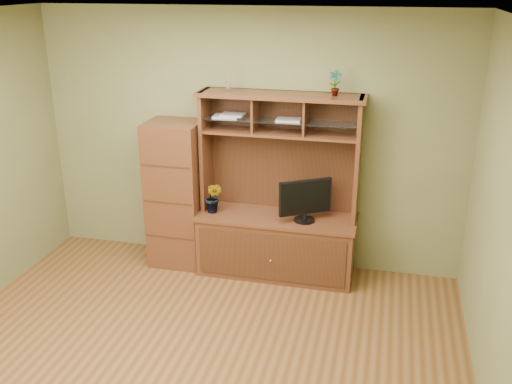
% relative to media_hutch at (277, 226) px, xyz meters
% --- Properties ---
extents(room, '(4.54, 4.04, 2.74)m').
position_rel_media_hutch_xyz_m(room, '(-0.38, -1.73, 0.83)').
color(room, brown).
rests_on(room, ground).
extents(media_hutch, '(1.66, 0.61, 1.90)m').
position_rel_media_hutch_xyz_m(media_hutch, '(0.00, 0.00, 0.00)').
color(media_hutch, '#4F2716').
rests_on(media_hutch, room).
extents(monitor, '(0.49, 0.32, 0.43)m').
position_rel_media_hutch_xyz_m(monitor, '(0.30, -0.08, 0.36)').
color(monitor, black).
rests_on(monitor, media_hutch).
extents(orchid_plant, '(0.21, 0.18, 0.33)m').
position_rel_media_hutch_xyz_m(orchid_plant, '(-0.66, -0.08, 0.29)').
color(orchid_plant, '#2B6121').
rests_on(orchid_plant, media_hutch).
extents(top_plant, '(0.14, 0.10, 0.24)m').
position_rel_media_hutch_xyz_m(top_plant, '(0.52, 0.08, 1.50)').
color(top_plant, '#296222').
rests_on(top_plant, media_hutch).
extents(reed_diffuser, '(0.05, 0.05, 0.26)m').
position_rel_media_hutch_xyz_m(reed_diffuser, '(-0.53, 0.08, 1.48)').
color(reed_diffuser, silver).
rests_on(reed_diffuser, media_hutch).
extents(magazines, '(0.90, 0.21, 0.04)m').
position_rel_media_hutch_xyz_m(magazines, '(-0.33, 0.08, 1.13)').
color(magazines, silver).
rests_on(magazines, media_hutch).
extents(side_cabinet, '(0.56, 0.51, 1.57)m').
position_rel_media_hutch_xyz_m(side_cabinet, '(-1.10, -0.00, 0.26)').
color(side_cabinet, '#4F2716').
rests_on(side_cabinet, room).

